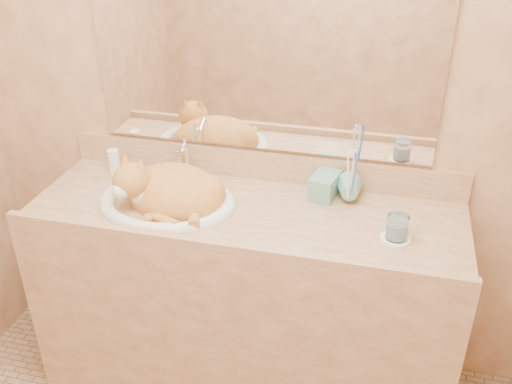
% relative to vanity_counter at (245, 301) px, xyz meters
% --- Properties ---
extents(wall_back, '(2.40, 0.02, 2.50)m').
position_rel_vanity_counter_xyz_m(wall_back, '(0.00, 0.28, 0.82)').
color(wall_back, '#976945').
rests_on(wall_back, ground).
extents(vanity_counter, '(1.60, 0.55, 0.85)m').
position_rel_vanity_counter_xyz_m(vanity_counter, '(0.00, 0.00, 0.00)').
color(vanity_counter, '#8F6340').
rests_on(vanity_counter, floor).
extents(mirror, '(1.30, 0.02, 0.80)m').
position_rel_vanity_counter_xyz_m(mirror, '(0.00, 0.26, 0.97)').
color(mirror, white).
rests_on(mirror, wall_back).
extents(sink_basin, '(0.59, 0.52, 0.16)m').
position_rel_vanity_counter_xyz_m(sink_basin, '(-0.29, -0.02, 0.50)').
color(sink_basin, white).
rests_on(sink_basin, vanity_counter).
extents(faucet, '(0.08, 0.13, 0.18)m').
position_rel_vanity_counter_xyz_m(faucet, '(-0.29, 0.18, 0.51)').
color(faucet, silver).
rests_on(faucet, vanity_counter).
extents(cat, '(0.45, 0.40, 0.21)m').
position_rel_vanity_counter_xyz_m(cat, '(-0.29, -0.02, 0.49)').
color(cat, '#B16C29').
rests_on(cat, sink_basin).
extents(soap_dispenser, '(0.11, 0.11, 0.20)m').
position_rel_vanity_counter_xyz_m(soap_dispenser, '(0.25, 0.12, 0.53)').
color(soap_dispenser, '#65A28F').
rests_on(soap_dispenser, vanity_counter).
extents(toothbrush_cup, '(0.11, 0.11, 0.09)m').
position_rel_vanity_counter_xyz_m(toothbrush_cup, '(0.37, 0.13, 0.47)').
color(toothbrush_cup, '#65A28F').
rests_on(toothbrush_cup, vanity_counter).
extents(toothbrushes, '(0.04, 0.04, 0.23)m').
position_rel_vanity_counter_xyz_m(toothbrushes, '(0.37, 0.13, 0.56)').
color(toothbrushes, white).
rests_on(toothbrushes, toothbrush_cup).
extents(saucer, '(0.10, 0.10, 0.01)m').
position_rel_vanity_counter_xyz_m(saucer, '(0.54, -0.06, 0.43)').
color(saucer, white).
rests_on(saucer, vanity_counter).
extents(water_glass, '(0.07, 0.07, 0.09)m').
position_rel_vanity_counter_xyz_m(water_glass, '(0.54, -0.06, 0.48)').
color(water_glass, silver).
rests_on(water_glass, saucer).
extents(lotion_bottle, '(0.05, 0.05, 0.11)m').
position_rel_vanity_counter_xyz_m(lotion_bottle, '(-0.59, 0.15, 0.48)').
color(lotion_bottle, white).
rests_on(lotion_bottle, vanity_counter).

